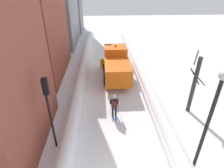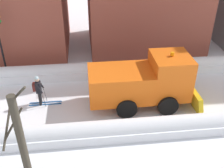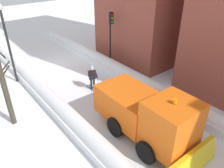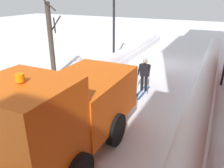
{
  "view_description": "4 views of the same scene",
  "coord_description": "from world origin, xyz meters",
  "views": [
    {
      "loc": [
        -0.91,
        -5.18,
        8.55
      ],
      "look_at": [
        -0.18,
        7.83,
        1.23
      ],
      "focal_mm": 29.3,
      "sensor_mm": 36.0,
      "label": 1
    },
    {
      "loc": [
        12.56,
        7.93,
        8.92
      ],
      "look_at": [
        0.72,
        9.26,
        1.59
      ],
      "focal_mm": 42.79,
      "sensor_mm": 36.0,
      "label": 2
    },
    {
      "loc": [
        7.25,
        16.85,
        8.26
      ],
      "look_at": [
        -0.17,
        7.48,
        1.39
      ],
      "focal_mm": 35.89,
      "sensor_mm": 36.0,
      "label": 3
    },
    {
      "loc": [
        -3.33,
        15.66,
        4.7
      ],
      "look_at": [
        0.69,
        7.32,
        0.96
      ],
      "focal_mm": 36.01,
      "sensor_mm": 36.0,
      "label": 4
    }
  ],
  "objects": [
    {
      "name": "ground_plane",
      "position": [
        0.0,
        10.0,
        0.0
      ],
      "size": [
        80.0,
        80.0,
        0.0
      ],
      "primitive_type": "plane",
      "color": "white"
    },
    {
      "name": "snowbank_left",
      "position": [
        -2.98,
        10.0,
        0.43
      ],
      "size": [
        1.1,
        36.0,
        1.0
      ],
      "color": "white",
      "rests_on": "ground"
    },
    {
      "name": "snowbank_right",
      "position": [
        2.98,
        10.0,
        0.38
      ],
      "size": [
        1.1,
        36.0,
        0.93
      ],
      "color": "white",
      "rests_on": "ground"
    },
    {
      "name": "plow_truck",
      "position": [
        0.43,
        11.06,
        1.48
      ],
      "size": [
        3.2,
        5.98,
        3.12
      ],
      "color": "orange",
      "rests_on": "ground"
    },
    {
      "name": "skier",
      "position": [
        -0.16,
        5.29,
        1.0
      ],
      "size": [
        0.62,
        1.8,
        1.81
      ],
      "color": "black",
      "rests_on": "ground"
    },
    {
      "name": "bare_tree_near",
      "position": [
        5.43,
        5.56,
        2.23
      ],
      "size": [
        1.14,
        1.06,
        4.63
      ],
      "color": "#3C362B",
      "rests_on": "ground"
    }
  ]
}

